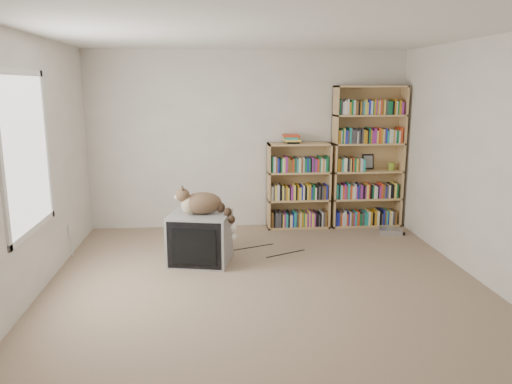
{
  "coord_description": "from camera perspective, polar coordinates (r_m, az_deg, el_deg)",
  "views": [
    {
      "loc": [
        -0.54,
        -4.56,
        2.01
      ],
      "look_at": [
        -0.03,
        1.0,
        0.82
      ],
      "focal_mm": 35.0,
      "sensor_mm": 36.0,
      "label": 1
    }
  ],
  "objects": [
    {
      "name": "floor",
      "position": [
        5.01,
        1.42,
        -11.59
      ],
      "size": [
        4.5,
        5.0,
        0.01
      ],
      "primitive_type": "cube",
      "color": "tan",
      "rests_on": "ground"
    },
    {
      "name": "wall_back",
      "position": [
        7.12,
        -0.86,
        5.93
      ],
      "size": [
        4.5,
        0.02,
        2.5
      ],
      "primitive_type": "cube",
      "color": "silver",
      "rests_on": "floor"
    },
    {
      "name": "wall_front",
      "position": [
        2.26,
        8.96,
        -7.78
      ],
      "size": [
        4.5,
        0.02,
        2.5
      ],
      "primitive_type": "cube",
      "color": "silver",
      "rests_on": "floor"
    },
    {
      "name": "wall_left",
      "position": [
        4.93,
        -25.48,
        2.0
      ],
      "size": [
        0.02,
        5.0,
        2.5
      ],
      "primitive_type": "cube",
      "color": "silver",
      "rests_on": "floor"
    },
    {
      "name": "wall_right",
      "position": [
        5.4,
        25.98,
        2.74
      ],
      "size": [
        0.02,
        5.0,
        2.5
      ],
      "primitive_type": "cube",
      "color": "silver",
      "rests_on": "floor"
    },
    {
      "name": "ceiling",
      "position": [
        4.62,
        1.59,
        18.14
      ],
      "size": [
        4.5,
        5.0,
        0.02
      ],
      "primitive_type": "cube",
      "color": "white",
      "rests_on": "wall_back"
    },
    {
      "name": "window",
      "position": [
        5.09,
        -24.75,
        4.06
      ],
      "size": [
        0.02,
        1.22,
        1.52
      ],
      "primitive_type": "cube",
      "color": "white",
      "rests_on": "wall_left"
    },
    {
      "name": "crt_tv",
      "position": [
        5.82,
        -6.37,
        -5.23
      ],
      "size": [
        0.78,
        0.73,
        0.58
      ],
      "rotation": [
        0.0,
        0.0,
        -0.21
      ],
      "color": "#939396",
      "rests_on": "floor"
    },
    {
      "name": "cat",
      "position": [
        5.67,
        -5.68,
        -1.65
      ],
      "size": [
        0.7,
        0.49,
        0.54
      ],
      "rotation": [
        0.0,
        0.0,
        0.12
      ],
      "color": "#331F14",
      "rests_on": "crt_tv"
    },
    {
      "name": "bookcase_tall",
      "position": [
        7.35,
        12.57,
        3.47
      ],
      "size": [
        1.01,
        0.3,
        2.01
      ],
      "color": "tan",
      "rests_on": "floor"
    },
    {
      "name": "bookcase_short",
      "position": [
        7.18,
        4.85,
        0.32
      ],
      "size": [
        0.89,
        0.3,
        1.22
      ],
      "color": "tan",
      "rests_on": "floor"
    },
    {
      "name": "book_stack",
      "position": [
        7.04,
        4.14,
        6.09
      ],
      "size": [
        0.22,
        0.28,
        0.12
      ],
      "primitive_type": "cube",
      "color": "red",
      "rests_on": "bookcase_short"
    },
    {
      "name": "green_mug",
      "position": [
        7.46,
        15.2,
        2.86
      ],
      "size": [
        0.09,
        0.09,
        0.11
      ],
      "primitive_type": "cylinder",
      "color": "olive",
      "rests_on": "bookcase_tall"
    },
    {
      "name": "framed_print",
      "position": [
        7.44,
        12.66,
        3.41
      ],
      "size": [
        0.16,
        0.05,
        0.22
      ],
      "primitive_type": "cube",
      "rotation": [
        -0.17,
        0.0,
        0.0
      ],
      "color": "black",
      "rests_on": "bookcase_tall"
    },
    {
      "name": "dvd_player",
      "position": [
        7.17,
        15.1,
        -4.35
      ],
      "size": [
        0.36,
        0.3,
        0.07
      ],
      "primitive_type": "cube",
      "rotation": [
        0.0,
        0.0,
        -0.27
      ],
      "color": "#AFAFB4",
      "rests_on": "floor"
    },
    {
      "name": "wall_outlet",
      "position": [
        6.37,
        -20.55,
        -4.12
      ],
      "size": [
        0.01,
        0.08,
        0.13
      ],
      "primitive_type": "cube",
      "color": "silver",
      "rests_on": "wall_left"
    },
    {
      "name": "floor_cables",
      "position": [
        6.34,
        3.34,
        -6.42
      ],
      "size": [
        1.2,
        0.7,
        0.01
      ],
      "primitive_type": null,
      "color": "black",
      "rests_on": "floor"
    }
  ]
}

